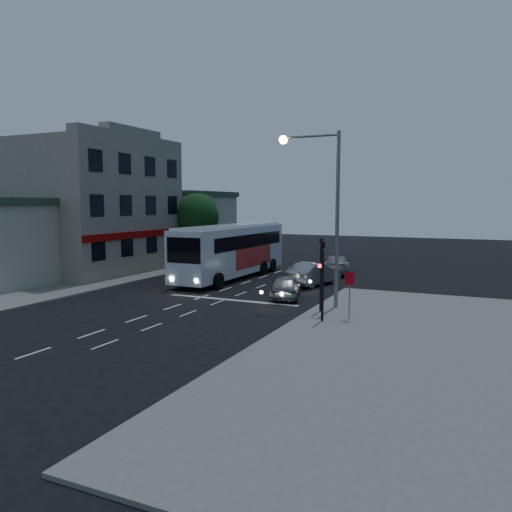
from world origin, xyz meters
The scene contains 15 objects.
ground centered at (0.00, 0.00, 0.00)m, with size 120.00×120.00×0.00m, color black.
sidewalk_near centered at (13.00, -4.00, 0.06)m, with size 12.00×24.00×0.12m, color slate.
sidewalk_far centered at (-13.00, 8.00, 0.06)m, with size 12.00×50.00×0.12m, color slate.
road_markings centered at (1.29, 3.31, 0.00)m, with size 8.00×30.55×0.01m.
tour_bus centered at (-1.80, 9.31, 2.12)m, with size 3.04×12.81×3.92m.
car_suv centered at (4.57, 3.80, 0.69)m, with size 1.62×4.03×1.37m, color gray.
car_sedan_a centered at (4.60, 8.89, 0.78)m, with size 1.65×4.72×1.55m, color gray.
car_sedan_b centered at (4.54, 14.86, 0.71)m, with size 2.00×4.93×1.43m, color gray.
traffic_signal_main centered at (7.60, 0.78, 2.42)m, with size 0.25×0.35×4.10m.
traffic_signal_side centered at (8.30, -1.20, 2.42)m, with size 0.18×0.15×4.10m.
regulatory_sign centered at (9.30, -0.24, 1.60)m, with size 0.45×0.12×2.20m.
streetlight centered at (7.34, 2.20, 5.73)m, with size 3.32×0.44×9.00m.
main_building centered at (-13.96, 8.00, 5.16)m, with size 10.12×12.00×11.00m.
low_building_north centered at (-13.50, 20.00, 3.39)m, with size 9.40×9.40×6.50m.
street_tree centered at (-8.21, 15.02, 4.50)m, with size 4.00×4.00×6.20m.
Camera 1 is at (14.83, -22.82, 5.49)m, focal length 35.00 mm.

